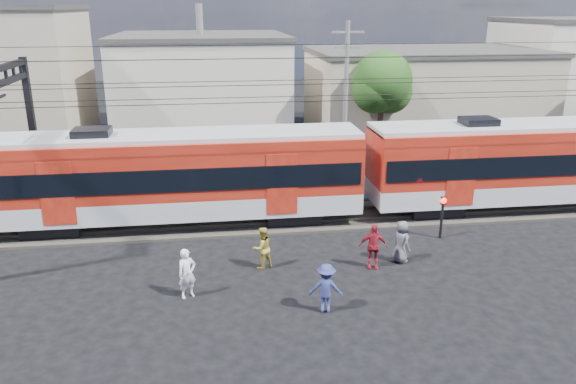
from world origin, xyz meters
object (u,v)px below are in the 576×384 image
at_px(commuter_train, 179,174).
at_px(crossing_signal, 442,209).
at_px(pedestrian_c, 326,288).
at_px(pedestrian_a, 187,273).

bearing_deg(commuter_train, crossing_signal, -14.99).
bearing_deg(crossing_signal, commuter_train, 165.01).
bearing_deg(pedestrian_c, crossing_signal, -124.99).
bearing_deg(crossing_signal, pedestrian_a, -160.74).
bearing_deg(pedestrian_c, commuter_train, -45.03).
xyz_separation_m(commuter_train, pedestrian_a, (0.46, -6.48, -1.55)).
height_order(commuter_train, pedestrian_c, commuter_train).
relative_size(commuter_train, crossing_signal, 27.40).
height_order(pedestrian_a, crossing_signal, crossing_signal).
height_order(commuter_train, crossing_signal, commuter_train).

